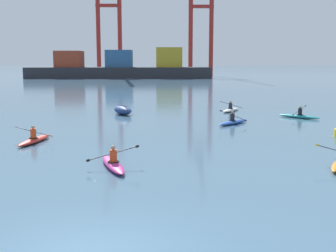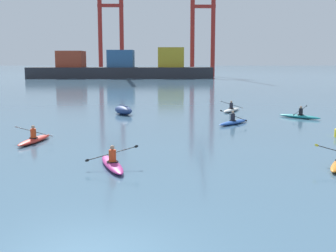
{
  "view_description": "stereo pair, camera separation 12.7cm",
  "coord_description": "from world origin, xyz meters",
  "views": [
    {
      "loc": [
        1.51,
        -9.33,
        4.38
      ],
      "look_at": [
        1.78,
        15.78,
        0.6
      ],
      "focal_mm": 46.48,
      "sensor_mm": 36.0,
      "label": 1
    },
    {
      "loc": [
        1.64,
        -9.33,
        4.38
      ],
      "look_at": [
        1.78,
        15.78,
        0.6
      ],
      "focal_mm": 46.48,
      "sensor_mm": 36.0,
      "label": 2
    }
  ],
  "objects": [
    {
      "name": "container_barge",
      "position": [
        -9.47,
        102.53,
        2.54
      ],
      "size": [
        46.15,
        9.75,
        7.69
      ],
      "color": "#28282D",
      "rests_on": "ground"
    },
    {
      "name": "gantry_crane_west",
      "position": [
        -13.87,
        115.62,
        16.62
      ],
      "size": [
        7.28,
        19.51,
        35.51
      ],
      "color": "maroon",
      "rests_on": "ground"
    },
    {
      "name": "gantry_crane_west_mid",
      "position": [
        11.95,
        113.13,
        15.63
      ],
      "size": [
        6.93,
        17.15,
        31.29
      ],
      "color": "maroon",
      "rests_on": "ground"
    },
    {
      "name": "capsized_dinghy",
      "position": [
        -1.84,
        26.22,
        0.35
      ],
      "size": [
        2.16,
        2.82,
        0.76
      ],
      "color": "navy",
      "rests_on": "ground"
    },
    {
      "name": "kayak_magenta",
      "position": [
        -0.58,
        8.22,
        0.17
      ],
      "size": [
        2.15,
        3.42,
        0.95
      ],
      "color": "#C13384",
      "rests_on": "ground"
    },
    {
      "name": "kayak_red",
      "position": [
        -5.46,
        13.82,
        0.17
      ],
      "size": [
        2.22,
        3.45,
        0.95
      ],
      "color": "red",
      "rests_on": "ground"
    },
    {
      "name": "kayak_blue",
      "position": [
        6.37,
        20.6,
        0.17
      ],
      "size": [
        2.7,
        2.95,
        0.95
      ],
      "color": "#2856B2",
      "rests_on": "ground"
    },
    {
      "name": "kayak_white",
      "position": [
        7.38,
        28.27,
        0.17
      ],
      "size": [
        2.22,
        3.25,
        0.95
      ],
      "color": "silver",
      "rests_on": "ground"
    },
    {
      "name": "kayak_teal",
      "position": [
        11.96,
        23.79,
        0.17
      ],
      "size": [
        2.87,
        2.78,
        0.95
      ],
      "color": "teal",
      "rests_on": "ground"
    }
  ]
}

